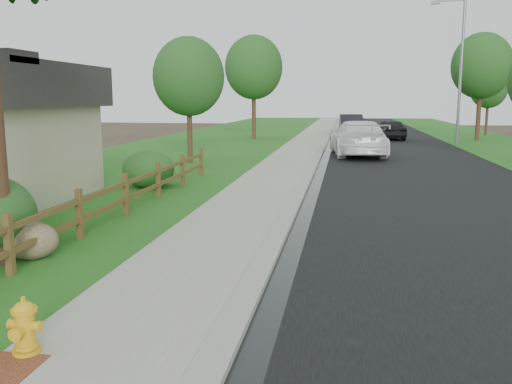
% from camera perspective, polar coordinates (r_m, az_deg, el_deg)
% --- Properties ---
extents(ground, '(120.00, 120.00, 0.00)m').
position_cam_1_polar(ground, '(6.03, -9.45, -19.30)').
color(ground, '#3B2C20').
extents(road, '(8.00, 90.00, 0.02)m').
position_cam_1_polar(road, '(40.18, 13.44, 5.34)').
color(road, black).
rests_on(road, ground).
extents(curb, '(0.40, 90.00, 0.12)m').
position_cam_1_polar(curb, '(40.10, 7.42, 5.59)').
color(curb, gray).
rests_on(curb, ground).
extents(wet_gutter, '(0.50, 90.00, 0.00)m').
position_cam_1_polar(wet_gutter, '(40.09, 7.92, 5.52)').
color(wet_gutter, black).
rests_on(wet_gutter, road).
extents(sidewalk, '(2.20, 90.00, 0.10)m').
position_cam_1_polar(sidewalk, '(40.17, 5.56, 5.62)').
color(sidewalk, gray).
rests_on(sidewalk, ground).
extents(grass_strip, '(1.60, 90.00, 0.06)m').
position_cam_1_polar(grass_strip, '(40.34, 2.85, 5.64)').
color(grass_strip, '#185618').
rests_on(grass_strip, ground).
extents(lawn_near, '(9.00, 90.00, 0.04)m').
position_cam_1_polar(lawn_near, '(41.25, -4.38, 5.70)').
color(lawn_near, '#185618').
rests_on(lawn_near, ground).
extents(verge_far, '(6.00, 90.00, 0.04)m').
position_cam_1_polar(verge_far, '(41.25, 23.08, 4.95)').
color(verge_far, '#185618').
rests_on(verge_far, ground).
extents(ranch_fence, '(0.12, 16.92, 1.10)m').
position_cam_1_polar(ranch_fence, '(12.79, -15.63, -0.97)').
color(ranch_fence, '#443016').
rests_on(ranch_fence, ground).
extents(fire_hydrant, '(0.43, 0.35, 0.66)m').
position_cam_1_polar(fire_hydrant, '(6.73, -23.15, -13.00)').
color(fire_hydrant, yellow).
rests_on(fire_hydrant, sidewalk).
extents(white_suv, '(3.18, 6.47, 1.81)m').
position_cam_1_polar(white_suv, '(28.56, 10.68, 5.59)').
color(white_suv, white).
rests_on(white_suv, road).
extents(dark_car_mid, '(2.26, 4.53, 1.48)m').
position_cam_1_polar(dark_car_mid, '(40.98, 13.96, 6.46)').
color(dark_car_mid, black).
rests_on(dark_car_mid, road).
extents(dark_car_far, '(2.06, 5.22, 1.69)m').
position_cam_1_polar(dark_car_far, '(44.49, 9.97, 6.97)').
color(dark_car_far, black).
rests_on(dark_car_far, road).
extents(streetlight, '(2.11, 0.50, 9.16)m').
position_cam_1_polar(streetlight, '(37.13, 20.53, 12.66)').
color(streetlight, slate).
rests_on(streetlight, ground).
extents(boulder, '(1.32, 1.17, 0.72)m').
position_cam_1_polar(boulder, '(10.79, -22.73, -4.72)').
color(boulder, brown).
rests_on(boulder, ground).
extents(shrub_c, '(1.82, 1.82, 1.24)m').
position_cam_1_polar(shrub_c, '(18.29, -11.26, 2.35)').
color(shrub_c, '#234E1B').
rests_on(shrub_c, ground).
extents(tree_near_left, '(3.20, 3.20, 5.66)m').
position_cam_1_polar(tree_near_left, '(24.86, -7.11, 11.94)').
color(tree_near_left, '#3B2318').
rests_on(tree_near_left, ground).
extents(tree_mid_left, '(4.18, 4.18, 7.47)m').
position_cam_1_polar(tree_mid_left, '(40.00, -0.23, 12.96)').
color(tree_mid_left, '#3B2318').
rests_on(tree_mid_left, ground).
extents(tree_mid_right, '(4.10, 4.10, 7.44)m').
position_cam_1_polar(tree_mid_right, '(41.21, 22.67, 12.15)').
color(tree_mid_right, '#3B2318').
rests_on(tree_mid_right, ground).
extents(tree_far_right, '(2.92, 2.92, 5.39)m').
position_cam_1_polar(tree_far_right, '(47.89, 23.30, 10.00)').
color(tree_far_right, '#3B2318').
rests_on(tree_far_right, ground).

